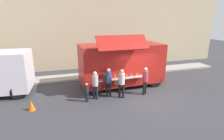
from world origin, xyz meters
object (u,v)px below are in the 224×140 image
Objects in this scene: customer_mid_with_backpack at (108,79)px; customer_extra_browsing at (145,78)px; trash_bin at (154,66)px; traffic_cone_orange at (31,105)px; customer_rear_waiting at (95,83)px; child_near_queue at (87,91)px; customer_front_ordering at (121,81)px; food_truck_main at (121,63)px.

customer_mid_with_backpack is 1.01× the size of customer_extra_browsing.
customer_mid_with_backpack is 2.30m from customer_extra_browsing.
customer_extra_browsing is (-3.13, -4.25, 0.56)m from trash_bin.
traffic_cone_orange is 10.63m from trash_bin.
customer_rear_waiting is at bearing 148.37° from customer_mid_with_backpack.
child_near_queue reaches higher than traffic_cone_orange.
customer_extra_browsing is (1.59, 0.04, -0.01)m from customer_front_ordering.
food_truck_main reaches higher than customer_mid_with_backpack.
customer_rear_waiting is (-6.23, -4.00, 0.53)m from trash_bin.
food_truck_main is 3.38× the size of customer_rear_waiting.
food_truck_main is 3.50m from child_near_queue.
customer_extra_browsing reaches higher than trash_bin.
customer_front_ordering is at bearing -53.02° from customer_rear_waiting.
food_truck_main is 6.20m from traffic_cone_orange.
customer_front_ordering is 1.56× the size of child_near_queue.
child_near_queue is (-2.79, -1.91, -0.93)m from food_truck_main.
food_truck_main is at bearing 6.71° from customer_mid_with_backpack.
customer_rear_waiting is (-2.23, -1.68, -0.60)m from food_truck_main.
customer_front_ordering reaches higher than trash_bin.
customer_mid_with_backpack is (4.29, 0.52, 0.80)m from traffic_cone_orange.
customer_extra_browsing is at bearing -46.67° from customer_rear_waiting.
food_truck_main is 5.04× the size of child_near_queue.
food_truck_main is 3.28× the size of customer_extra_browsing.
customer_front_ordering is 1.53m from customer_rear_waiting.
trash_bin is at bearing 28.65° from food_truck_main.
customer_front_ordering is at bearing 55.47° from customer_extra_browsing.
customer_front_ordering reaches higher than customer_extra_browsing.
traffic_cone_orange is 0.57× the size of trash_bin.
traffic_cone_orange is at bearing 144.36° from customer_rear_waiting.
customer_rear_waiting is 0.69m from child_near_queue.
customer_extra_browsing is at bearing -67.57° from food_truck_main.
child_near_queue is at bearing 116.99° from customer_front_ordering.
traffic_cone_orange is 6.60m from customer_extra_browsing.
child_near_queue is at bearing -147.14° from food_truck_main.
food_truck_main reaches higher than customer_rear_waiting.
child_near_queue is (-2.06, 0.06, -0.37)m from customer_front_ordering.
customer_mid_with_backpack is at bearing 44.32° from customer_extra_browsing.
trash_bin is (3.99, 2.32, -1.13)m from food_truck_main.
child_near_queue is (2.91, 0.15, 0.40)m from traffic_cone_orange.
customer_mid_with_backpack is at bearing 6.86° from traffic_cone_orange.
customer_rear_waiting is 1.49× the size of child_near_queue.
traffic_cone_orange is 5.03m from customer_front_ordering.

